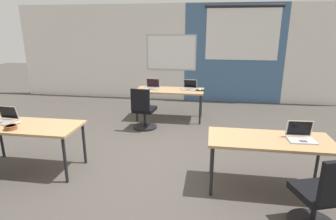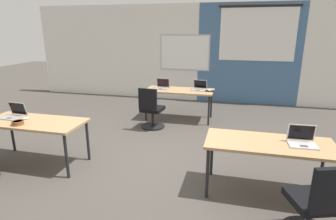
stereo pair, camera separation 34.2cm
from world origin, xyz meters
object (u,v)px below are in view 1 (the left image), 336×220
object	(u,v)px
chair_far_left	(144,112)
mouse_near_left_end	(18,122)
desk_far_center	(170,92)
laptop_far_left	(152,87)
snack_bowl	(11,127)
desk_near_right	(270,143)
desk_near_left	(27,129)
chair_near_right_end	(321,200)
mouse_far_right	(200,90)
laptop_near_right_end	(301,136)
laptop_near_left_end	(4,119)
laptop_far_right	(189,87)

from	to	relation	value
chair_far_left	mouse_near_left_end	distance (m)	2.48
desk_far_center	laptop_far_left	world-z (taller)	laptop_far_left
chair_far_left	snack_bowl	world-z (taller)	chair_far_left
desk_far_center	chair_far_left	bearing A→B (deg)	-119.85
snack_bowl	chair_far_left	bearing A→B (deg)	57.82
desk_near_right	desk_near_left	bearing A→B (deg)	180.00
chair_near_right_end	chair_far_left	bearing A→B (deg)	-66.32
desk_far_center	mouse_far_right	distance (m)	0.72
desk_near_right	snack_bowl	size ratio (longest dim) A/B	9.01
chair_near_right_end	mouse_near_left_end	bearing A→B (deg)	-30.81
desk_near_left	chair_near_right_end	bearing A→B (deg)	-11.54
desk_far_center	laptop_near_right_end	xyz separation A→B (m)	(2.13, -2.77, 0.11)
desk_near_left	chair_far_left	bearing A→B (deg)	57.18
desk_near_left	desk_near_right	world-z (taller)	same
mouse_far_right	desk_near_right	bearing A→B (deg)	-69.84
mouse_far_right	mouse_near_left_end	size ratio (longest dim) A/B	1.02
laptop_near_left_end	mouse_near_left_end	xyz separation A→B (m)	(0.26, -0.04, -0.03)
laptop_near_right_end	chair_near_right_end	world-z (taller)	laptop_near_right_end
desk_far_center	chair_near_right_end	bearing A→B (deg)	-59.17
desk_near_right	chair_far_left	xyz separation A→B (m)	(-2.20, 2.01, -0.28)
snack_bowl	chair_near_right_end	bearing A→B (deg)	-8.42
desk_near_right	mouse_far_right	bearing A→B (deg)	110.16
laptop_far_right	laptop_far_left	xyz separation A→B (m)	(-0.89, -0.05, 0.00)
laptop_far_left	desk_near_right	bearing A→B (deg)	-48.08
laptop_near_left_end	mouse_far_right	bearing A→B (deg)	47.47
desk_near_right	laptop_far_right	distance (m)	3.17
mouse_far_right	desk_near_left	bearing A→B (deg)	-131.08
laptop_far_right	snack_bowl	bearing A→B (deg)	-118.88
chair_near_right_end	chair_far_left	world-z (taller)	same
desk_near_left	laptop_near_left_end	size ratio (longest dim) A/B	4.58
laptop_far_right	chair_far_left	distance (m)	1.32
desk_far_center	laptop_near_left_end	xyz separation A→B (m)	(-2.18, -2.71, 0.11)
desk_near_right	laptop_far_left	size ratio (longest dim) A/B	4.57
laptop_far_right	chair_far_left	xyz separation A→B (m)	(-0.91, -0.88, -0.39)
laptop_far_right	chair_near_right_end	distance (m)	4.07
snack_bowl	mouse_near_left_end	bearing A→B (deg)	105.95
chair_far_left	mouse_near_left_end	bearing A→B (deg)	58.98
mouse_near_left_end	laptop_near_right_end	bearing A→B (deg)	-0.29
laptop_near_left_end	desk_far_center	bearing A→B (deg)	55.27
laptop_near_right_end	chair_near_right_end	size ratio (longest dim) A/B	0.37
desk_far_center	laptop_far_right	world-z (taller)	laptop_far_right
laptop_far_right	mouse_far_right	distance (m)	0.27
mouse_near_left_end	desk_near_left	bearing A→B (deg)	-15.89
desk_near_right	laptop_far_right	bearing A→B (deg)	114.11
laptop_far_left	mouse_near_left_end	bearing A→B (deg)	-113.62
laptop_far_right	chair_near_right_end	world-z (taller)	laptop_far_right
desk_near_left	mouse_near_left_end	distance (m)	0.19
desk_far_center	mouse_far_right	xyz separation A→B (m)	(0.71, 0.03, 0.08)
laptop_near_right_end	laptop_far_left	distance (m)	3.81
laptop_far_right	chair_far_left	bearing A→B (deg)	-128.21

